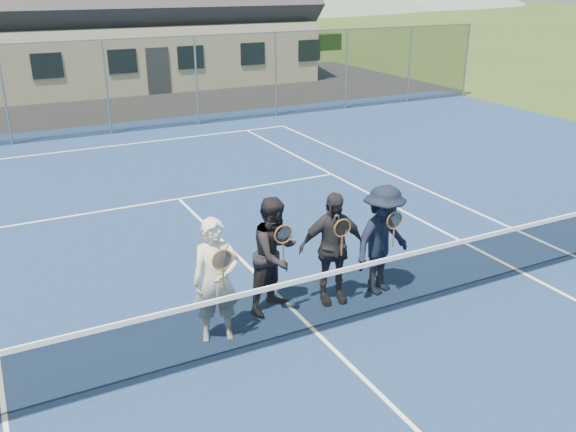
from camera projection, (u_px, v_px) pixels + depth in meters
name	position (u px, v px, depth m)	size (l,w,h in m)	color
ground	(78.00, 101.00, 25.30)	(220.00, 220.00, 0.00)	#2D4318
court_surface	(317.00, 334.00, 8.74)	(30.00, 30.00, 0.02)	navy
hedge_row	(41.00, 57.00, 35.03)	(40.00, 1.20, 1.10)	black
court_markings	(317.00, 333.00, 8.74)	(11.03, 23.83, 0.01)	white
tennis_net	(317.00, 301.00, 8.55)	(11.68, 0.08, 1.10)	slate
perimeter_fence	(107.00, 87.00, 19.36)	(30.07, 0.07, 3.02)	slate
player_a	(216.00, 281.00, 8.31)	(0.74, 0.58, 1.80)	beige
player_b	(275.00, 254.00, 9.10)	(1.08, 0.98, 1.80)	black
player_c	(332.00, 248.00, 9.32)	(1.12, 0.66, 1.80)	#242328
player_d	(383.00, 240.00, 9.60)	(1.30, 0.96, 1.80)	black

